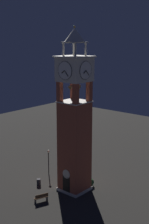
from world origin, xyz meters
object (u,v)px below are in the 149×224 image
at_px(clock_tower, 74,124).
at_px(trash_bin, 39,182).
at_px(park_bench, 41,197).
at_px(lamp_post, 48,157).

distance_m(clock_tower, trash_bin, 9.23).
bearing_deg(park_bench, clock_tower, 78.36).
xyz_separation_m(lamp_post, trash_bin, (1.56, -3.34, -2.00)).
xyz_separation_m(clock_tower, park_bench, (-0.96, -4.67, -7.85)).
bearing_deg(clock_tower, trash_bin, -156.11).
bearing_deg(lamp_post, park_bench, -51.12).
bearing_deg(park_bench, lamp_post, 128.88).
bearing_deg(clock_tower, lamp_post, 166.36).
bearing_deg(clock_tower, park_bench, -101.64).
bearing_deg(lamp_post, clock_tower, -13.64).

